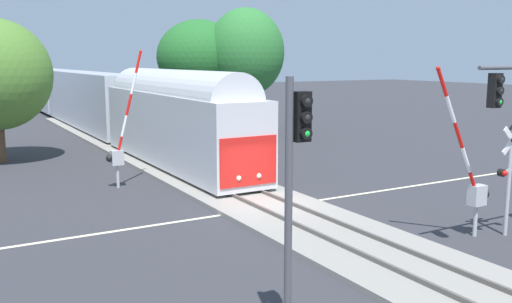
# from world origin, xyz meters

# --- Properties ---
(ground_plane) EXTENTS (220.00, 220.00, 0.00)m
(ground_plane) POSITION_xyz_m (0.00, 0.00, 0.00)
(ground_plane) COLOR #333338
(road_centre_stripe) EXTENTS (44.00, 0.20, 0.01)m
(road_centre_stripe) POSITION_xyz_m (0.00, 0.00, 0.00)
(road_centre_stripe) COLOR beige
(road_centre_stripe) RESTS_ON ground
(railway_track) EXTENTS (4.40, 80.00, 0.32)m
(railway_track) POSITION_xyz_m (0.00, 0.00, 0.10)
(railway_track) COLOR gray
(railway_track) RESTS_ON ground
(commuter_train) EXTENTS (3.04, 63.01, 5.16)m
(commuter_train) POSITION_xyz_m (0.00, 31.20, 2.73)
(commuter_train) COLOR silver
(commuter_train) RESTS_ON railway_track
(crossing_gate_near) EXTENTS (2.79, 0.40, 5.81)m
(crossing_gate_near) POSITION_xyz_m (4.08, -6.68, 1.93)
(crossing_gate_near) COLOR #B7B7BC
(crossing_gate_near) RESTS_ON ground
(crossing_signal_mast) EXTENTS (1.36, 0.44, 3.91)m
(crossing_signal_mast) POSITION_xyz_m (5.32, -7.16, 2.39)
(crossing_signal_mast) COLOR #B2B2B7
(crossing_signal_mast) RESTS_ON ground
(crossing_gate_far) EXTENTS (1.92, 0.40, 6.45)m
(crossing_gate_far) POSITION_xyz_m (-4.18, 6.68, 2.03)
(crossing_gate_far) COLOR #B7B7BC
(crossing_gate_far) RESTS_ON ground
(traffic_signal_near_left) EXTENTS (0.53, 0.38, 5.70)m
(traffic_signal_near_left) POSITION_xyz_m (-5.30, -9.90, 3.81)
(traffic_signal_near_left) COLOR #4C4C51
(traffic_signal_near_left) RESTS_ON ground
(oak_far_right) EXTENTS (6.23, 6.23, 10.12)m
(oak_far_right) POSITION_xyz_m (10.44, 21.00, 6.57)
(oak_far_right) COLOR brown
(oak_far_right) RESTS_ON ground
(elm_centre_background) EXTENTS (6.91, 6.91, 9.25)m
(elm_centre_background) POSITION_xyz_m (7.49, 23.60, 6.21)
(elm_centre_background) COLOR brown
(elm_centre_background) RESTS_ON ground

